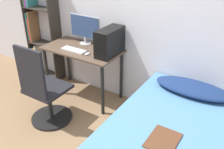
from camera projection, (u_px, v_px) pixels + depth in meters
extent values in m
cube|color=silver|center=(125.00, 11.00, 3.14)|extent=(8.00, 0.05, 2.50)
cube|color=brown|center=(82.00, 49.00, 3.38)|extent=(1.08, 0.56, 0.02)
cylinder|color=black|center=(47.00, 71.00, 3.62)|extent=(0.04, 0.04, 0.72)
cylinder|color=black|center=(103.00, 91.00, 3.15)|extent=(0.04, 0.04, 0.72)
cylinder|color=black|center=(68.00, 60.00, 3.96)|extent=(0.04, 0.04, 0.72)
cylinder|color=black|center=(121.00, 76.00, 3.50)|extent=(0.04, 0.04, 0.72)
cube|color=#2D2823|center=(30.00, 24.00, 4.01)|extent=(0.02, 0.23, 1.71)
cube|color=#2D2823|center=(56.00, 29.00, 3.75)|extent=(0.02, 0.23, 1.71)
cube|color=#2D2823|center=(49.00, 74.00, 4.28)|extent=(0.54, 0.23, 0.02)
cube|color=#2D2823|center=(45.00, 43.00, 4.01)|extent=(0.54, 0.23, 0.02)
cube|color=#2D2823|center=(40.00, 8.00, 3.74)|extent=(0.54, 0.23, 0.02)
cube|color=teal|center=(37.00, 59.00, 4.28)|extent=(0.04, 0.19, 0.45)
cube|color=orange|center=(39.00, 59.00, 4.26)|extent=(0.04, 0.19, 0.46)
cube|color=beige|center=(40.00, 58.00, 4.23)|extent=(0.03, 0.19, 0.50)
cube|color=teal|center=(32.00, 26.00, 4.01)|extent=(0.02, 0.19, 0.46)
cube|color=red|center=(33.00, 29.00, 4.02)|extent=(0.02, 0.19, 0.38)
cube|color=brown|center=(34.00, 26.00, 3.98)|extent=(0.02, 0.19, 0.49)
cylinder|color=black|center=(52.00, 117.00, 3.23)|extent=(0.52, 0.52, 0.03)
cylinder|color=black|center=(50.00, 104.00, 3.12)|extent=(0.05, 0.05, 0.40)
cube|color=black|center=(48.00, 89.00, 3.02)|extent=(0.45, 0.45, 0.04)
cube|color=black|center=(31.00, 73.00, 2.72)|extent=(0.41, 0.04, 0.58)
cube|color=teal|center=(169.00, 136.00, 2.36)|extent=(1.07, 1.76, 0.30)
ellipsoid|color=navy|center=(192.00, 88.00, 2.74)|extent=(0.84, 0.36, 0.11)
cube|color=#56331E|center=(163.00, 140.00, 2.10)|extent=(0.24, 0.32, 0.01)
cylinder|color=#B7B7BC|center=(86.00, 43.00, 3.55)|extent=(0.17, 0.17, 0.01)
cylinder|color=#B7B7BC|center=(85.00, 40.00, 3.52)|extent=(0.04, 0.04, 0.09)
cube|color=#B7B7BC|center=(85.00, 27.00, 3.44)|extent=(0.50, 0.01, 0.32)
cube|color=navy|center=(85.00, 27.00, 3.43)|extent=(0.47, 0.01, 0.29)
cube|color=silver|center=(74.00, 50.00, 3.31)|extent=(0.35, 0.12, 0.02)
cube|color=black|center=(110.00, 42.00, 3.13)|extent=(0.19, 0.44, 0.34)
ellipsoid|color=silver|center=(87.00, 54.00, 3.20)|extent=(0.06, 0.09, 0.02)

